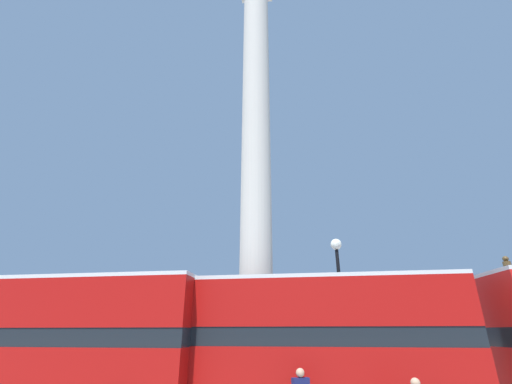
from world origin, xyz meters
TOP-DOWN VIEW (x-y plane):
  - monument_column at (0.00, 0.00)m, footprint 5.34×5.34m
  - bus_a at (-7.10, -3.80)m, footprint 11.13×3.54m
  - bus_c at (1.70, -3.77)m, footprint 10.45×3.50m
  - street_lamp at (3.48, -1.72)m, footprint 0.46×0.46m

SIDE VIEW (x-z plane):
  - bus_c at x=1.70m, z-range 0.23..4.48m
  - bus_a at x=-7.10m, z-range 0.23..4.53m
  - street_lamp at x=3.48m, z-range 0.57..6.74m
  - monument_column at x=0.00m, z-range -4.68..21.34m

